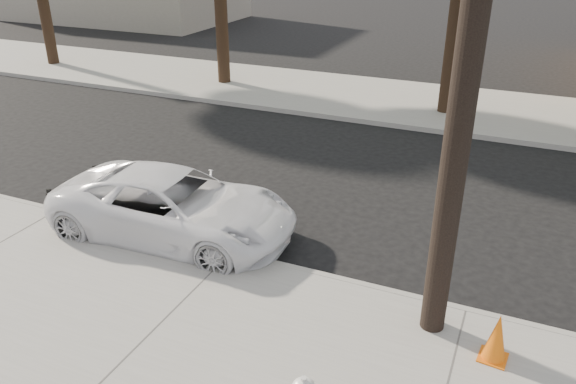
{
  "coord_description": "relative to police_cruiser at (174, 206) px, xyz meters",
  "views": [
    {
      "loc": [
        4.31,
        -9.43,
        5.35
      ],
      "look_at": [
        0.64,
        -1.09,
        1.0
      ],
      "focal_mm": 35.0,
      "sensor_mm": 36.0,
      "label": 1
    }
  ],
  "objects": [
    {
      "name": "traffic_cone",
      "position": [
        5.83,
        -1.25,
        -0.15
      ],
      "size": [
        0.39,
        0.39,
        0.7
      ],
      "rotation": [
        0.0,
        0.0,
        -0.1
      ],
      "color": "orange",
      "rests_on": "near_sidewalk"
    },
    {
      "name": "ground",
      "position": [
        1.36,
        1.8,
        -0.64
      ],
      "size": [
        120.0,
        120.0,
        0.0
      ],
      "primitive_type": "plane",
      "color": "black",
      "rests_on": "ground"
    },
    {
      "name": "near_sidewalk",
      "position": [
        1.36,
        -2.5,
        -0.56
      ],
      "size": [
        90.0,
        4.4,
        0.15
      ],
      "primitive_type": "cube",
      "color": "gray",
      "rests_on": "ground"
    },
    {
      "name": "curb_near",
      "position": [
        1.36,
        -0.3,
        -0.56
      ],
      "size": [
        90.0,
        0.12,
        0.16
      ],
      "primitive_type": "cube",
      "color": "#9E9B93",
      "rests_on": "ground"
    },
    {
      "name": "police_cruiser",
      "position": [
        0.0,
        0.0,
        0.0
      ],
      "size": [
        4.7,
        2.36,
        1.28
      ],
      "primitive_type": "imported",
      "rotation": [
        0.0,
        0.0,
        1.62
      ],
      "color": "white",
      "rests_on": "ground"
    },
    {
      "name": "far_sidewalk",
      "position": [
        1.36,
        10.3,
        -0.56
      ],
      "size": [
        90.0,
        5.0,
        0.15
      ],
      "primitive_type": "cube",
      "color": "gray",
      "rests_on": "ground"
    }
  ]
}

